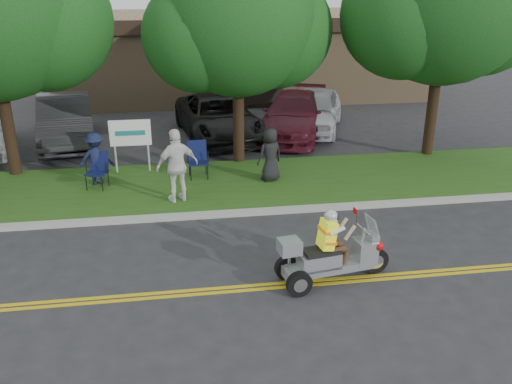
{
  "coord_description": "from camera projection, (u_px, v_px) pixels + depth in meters",
  "views": [
    {
      "loc": [
        -1.49,
        -9.74,
        5.84
      ],
      "look_at": [
        0.28,
        2.0,
        1.05
      ],
      "focal_mm": 38.0,
      "sensor_mm": 36.0,
      "label": 1
    }
  ],
  "objects": [
    {
      "name": "commercial_building",
      "position": [
        240.0,
        53.0,
        28.25
      ],
      "size": [
        18.0,
        8.2,
        4.0
      ],
      "color": "#9E7F5B",
      "rests_on": "ground"
    },
    {
      "name": "trike_scooter",
      "position": [
        330.0,
        256.0,
        10.89
      ],
      "size": [
        2.44,
        0.94,
        1.59
      ],
      "rotation": [
        0.0,
        0.0,
        0.16
      ],
      "color": "black",
      "rests_on": "ground"
    },
    {
      "name": "ground",
      "position": [
        257.0,
        275.0,
        11.32
      ],
      "size": [
        120.0,
        120.0,
        0.0
      ],
      "primitive_type": "plane",
      "color": "#28282B",
      "rests_on": "ground"
    },
    {
      "name": "lawn_chair_b",
      "position": [
        198.0,
        157.0,
        16.3
      ],
      "size": [
        0.6,
        0.62,
        1.1
      ],
      "rotation": [
        0.0,
        0.0,
        0.04
      ],
      "color": "black",
      "rests_on": "grass_verge"
    },
    {
      "name": "parked_car_right",
      "position": [
        294.0,
        115.0,
        20.82
      ],
      "size": [
        4.05,
        5.88,
        1.58
      ],
      "primitive_type": "imported",
      "rotation": [
        0.0,
        0.0,
        -0.37
      ],
      "color": "#501220",
      "rests_on": "ground"
    },
    {
      "name": "parked_car_mid",
      "position": [
        218.0,
        117.0,
        20.56
      ],
      "size": [
        3.33,
        5.95,
        1.57
      ],
      "primitive_type": "imported",
      "rotation": [
        0.0,
        0.0,
        0.13
      ],
      "color": "black",
      "rests_on": "ground"
    },
    {
      "name": "centerline_near",
      "position": [
        261.0,
        289.0,
        10.79
      ],
      "size": [
        60.0,
        0.1,
        0.01
      ],
      "primitive_type": "cube",
      "color": "gold",
      "rests_on": "ground"
    },
    {
      "name": "parked_car_left",
      "position": [
        65.0,
        120.0,
        19.78
      ],
      "size": [
        2.69,
        5.52,
        1.74
      ],
      "primitive_type": "imported",
      "rotation": [
        0.0,
        0.0,
        0.16
      ],
      "color": "#2A2A2C",
      "rests_on": "ground"
    },
    {
      "name": "tree_right",
      "position": [
        447.0,
        2.0,
        16.87
      ],
      "size": [
        6.86,
        5.6,
        8.07
      ],
      "color": "#332114",
      "rests_on": "ground"
    },
    {
      "name": "centerline_far",
      "position": [
        260.0,
        285.0,
        10.93
      ],
      "size": [
        60.0,
        0.1,
        0.01
      ],
      "primitive_type": "cube",
      "color": "gold",
      "rests_on": "ground"
    },
    {
      "name": "spectator_chair_a",
      "position": [
        96.0,
        158.0,
        15.69
      ],
      "size": [
        1.0,
        0.58,
        1.53
      ],
      "primitive_type": "imported",
      "rotation": [
        0.0,
        0.0,
        3.13
      ],
      "color": "#171E40",
      "rests_on": "grass_verge"
    },
    {
      "name": "curb",
      "position": [
        239.0,
        213.0,
        14.1
      ],
      "size": [
        60.0,
        0.25,
        0.12
      ],
      "primitive_type": "cube",
      "color": "#A8A89E",
      "rests_on": "ground"
    },
    {
      "name": "parked_car_far_right",
      "position": [
        315.0,
        110.0,
        21.55
      ],
      "size": [
        3.47,
        5.16,
        1.63
      ],
      "primitive_type": "imported",
      "rotation": [
        0.0,
        0.0,
        -0.35
      ],
      "color": "silver",
      "rests_on": "ground"
    },
    {
      "name": "tree_mid",
      "position": [
        239.0,
        24.0,
        16.37
      ],
      "size": [
        5.88,
        4.8,
        7.05
      ],
      "color": "#332114",
      "rests_on": "ground"
    },
    {
      "name": "grass_verge",
      "position": [
        231.0,
        184.0,
        16.07
      ],
      "size": [
        60.0,
        4.0,
        0.1
      ],
      "primitive_type": "cube",
      "color": "#204F15",
      "rests_on": "ground"
    },
    {
      "name": "business_sign",
      "position": [
        130.0,
        136.0,
        16.5
      ],
      "size": [
        1.25,
        0.06,
        1.75
      ],
      "color": "silver",
      "rests_on": "ground"
    },
    {
      "name": "lawn_chair_a",
      "position": [
        98.0,
        167.0,
        15.51
      ],
      "size": [
        0.69,
        0.71,
        1.05
      ],
      "rotation": [
        0.0,
        0.0,
        -0.3
      ],
      "color": "black",
      "rests_on": "grass_verge"
    },
    {
      "name": "spectator_chair_b",
      "position": [
        270.0,
        155.0,
        15.93
      ],
      "size": [
        0.92,
        0.77,
        1.6
      ],
      "primitive_type": "imported",
      "rotation": [
        0.0,
        0.0,
        3.54
      ],
      "color": "black",
      "rests_on": "grass_verge"
    },
    {
      "name": "spectator_adult_right",
      "position": [
        177.0,
        166.0,
        14.38
      ],
      "size": [
        1.27,
        0.88,
        2.01
      ],
      "primitive_type": "imported",
      "rotation": [
        0.0,
        0.0,
        3.51
      ],
      "color": "white",
      "rests_on": "grass_verge"
    }
  ]
}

